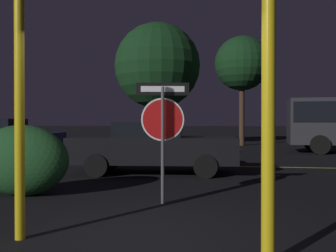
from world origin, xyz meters
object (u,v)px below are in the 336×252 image
object	(u,v)px
yellow_pole_right	(268,116)
tree_0	(157,66)
yellow_pole_left	(20,112)
tree_1	(242,64)
passing_car_2	(153,147)
stop_sign	(163,118)
hedge_bush_1	(22,160)

from	to	relation	value
yellow_pole_right	tree_0	world-z (taller)	tree_0
yellow_pole_right	yellow_pole_left	bearing A→B (deg)	171.75
tree_1	passing_car_2	bearing A→B (deg)	-103.42
yellow_pole_right	stop_sign	bearing A→B (deg)	119.38
tree_1	hedge_bush_1	bearing A→B (deg)	-106.95
yellow_pole_left	hedge_bush_1	distance (m)	2.97
passing_car_2	tree_1	bearing A→B (deg)	161.99
stop_sign	tree_1	distance (m)	16.95
hedge_bush_1	passing_car_2	size ratio (longest dim) A/B	0.40
stop_sign	yellow_pole_left	world-z (taller)	yellow_pole_left
stop_sign	passing_car_2	xyz separation A→B (m)	(-0.88, 3.78, -0.75)
stop_sign	tree_1	world-z (taller)	tree_1
yellow_pole_left	passing_car_2	xyz separation A→B (m)	(0.51, 5.97, -0.80)
stop_sign	hedge_bush_1	distance (m)	2.90
stop_sign	passing_car_2	size ratio (longest dim) A/B	0.45
yellow_pole_right	passing_car_2	distance (m)	6.84
stop_sign	yellow_pole_right	size ratio (longest dim) A/B	0.71
yellow_pole_left	tree_0	xyz separation A→B (m)	(-1.59, 18.56, 3.34)
stop_sign	tree_1	size ratio (longest dim) A/B	0.32
stop_sign	tree_0	world-z (taller)	tree_0
hedge_bush_1	tree_0	world-z (taller)	tree_0
yellow_pole_left	hedge_bush_1	size ratio (longest dim) A/B	1.65
tree_1	yellow_pole_left	bearing A→B (deg)	-100.72
hedge_bush_1	passing_car_2	bearing A→B (deg)	61.39
tree_0	yellow_pole_left	bearing A→B (deg)	-85.11
stop_sign	tree_0	bearing A→B (deg)	89.79
stop_sign	yellow_pole_right	bearing A→B (deg)	-71.12
yellow_pole_right	tree_1	world-z (taller)	tree_1
yellow_pole_left	hedge_bush_1	xyz separation A→B (m)	(-1.39, 2.49, -0.85)
yellow_pole_left	yellow_pole_right	bearing A→B (deg)	-8.25
tree_0	tree_1	distance (m)	5.12
yellow_pole_right	tree_0	size ratio (longest dim) A/B	0.39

